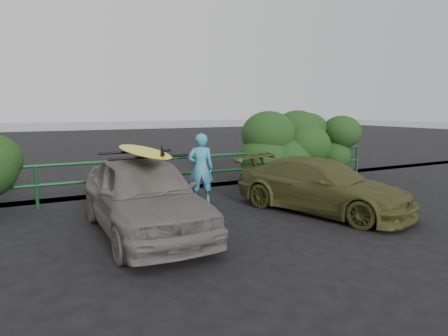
# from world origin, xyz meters

# --- Properties ---
(ground) EXTENTS (80.00, 80.00, 0.00)m
(ground) POSITION_xyz_m (0.00, 0.00, 0.00)
(ground) COLOR black
(ocean) EXTENTS (200.00, 200.00, 0.00)m
(ocean) POSITION_xyz_m (0.00, 60.00, 0.00)
(ocean) COLOR slate
(ocean) RESTS_ON ground
(guardrail) EXTENTS (14.00, 0.08, 1.04)m
(guardrail) POSITION_xyz_m (0.00, 5.00, 0.52)
(guardrail) COLOR #134520
(guardrail) RESTS_ON ground
(shrub_right) EXTENTS (3.20, 2.40, 2.05)m
(shrub_right) POSITION_xyz_m (5.00, 5.50, 1.02)
(shrub_right) COLOR #1E4017
(shrub_right) RESTS_ON ground
(sedan) EXTENTS (1.74, 4.26, 1.45)m
(sedan) POSITION_xyz_m (-1.30, 2.15, 0.72)
(sedan) COLOR slate
(sedan) RESTS_ON ground
(olive_vehicle) EXTENTS (2.89, 4.38, 1.18)m
(olive_vehicle) POSITION_xyz_m (2.67, 1.82, 0.59)
(olive_vehicle) COLOR #46471F
(olive_vehicle) RESTS_ON ground
(man) EXTENTS (0.72, 0.59, 1.71)m
(man) POSITION_xyz_m (0.63, 3.87, 0.85)
(man) COLOR #3F94BD
(man) RESTS_ON ground
(roof_rack) EXTENTS (1.42, 1.00, 0.05)m
(roof_rack) POSITION_xyz_m (-1.30, 2.15, 1.47)
(roof_rack) COLOR black
(roof_rack) RESTS_ON sedan
(surfboard) EXTENTS (0.60, 2.79, 0.08)m
(surfboard) POSITION_xyz_m (-1.30, 2.15, 1.54)
(surfboard) COLOR yellow
(surfboard) RESTS_ON roof_rack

